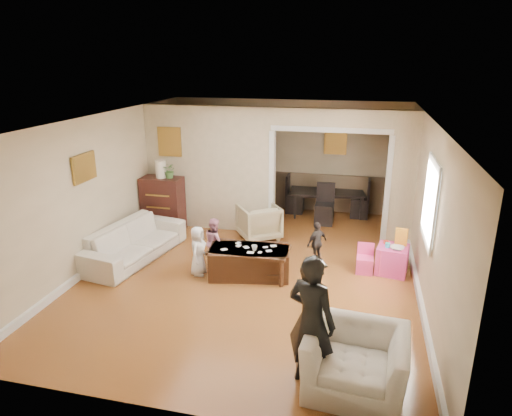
% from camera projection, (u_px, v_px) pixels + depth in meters
% --- Properties ---
extents(floor, '(7.00, 7.00, 0.00)m').
position_uv_depth(floor, '(253.00, 268.00, 8.00)').
color(floor, '#AB5E2C').
rests_on(floor, ground).
extents(partition_left, '(2.75, 0.18, 2.60)m').
position_uv_depth(partition_left, '(210.00, 169.00, 9.55)').
color(partition_left, beige).
rests_on(partition_left, ground).
extents(partition_right, '(0.55, 0.18, 2.60)m').
position_uv_depth(partition_right, '(401.00, 179.00, 8.71)').
color(partition_right, beige).
rests_on(partition_right, ground).
extents(partition_header, '(2.22, 0.18, 0.35)m').
position_uv_depth(partition_header, '(332.00, 118.00, 8.66)').
color(partition_header, beige).
rests_on(partition_header, partition_right).
extents(window_pane, '(0.03, 0.95, 1.10)m').
position_uv_depth(window_pane, '(431.00, 202.00, 6.54)').
color(window_pane, white).
rests_on(window_pane, ground).
extents(framed_art_partition, '(0.45, 0.03, 0.55)m').
position_uv_depth(framed_art_partition, '(170.00, 142.00, 9.47)').
color(framed_art_partition, brown).
rests_on(framed_art_partition, partition_left).
extents(framed_art_sofa_wall, '(0.03, 0.55, 0.40)m').
position_uv_depth(framed_art_sofa_wall, '(84.00, 168.00, 7.47)').
color(framed_art_sofa_wall, brown).
extents(framed_art_alcove, '(0.45, 0.03, 0.55)m').
position_uv_depth(framed_art_alcove, '(336.00, 141.00, 10.40)').
color(framed_art_alcove, brown).
extents(sofa, '(1.21, 2.31, 0.64)m').
position_uv_depth(sofa, '(134.00, 242.00, 8.32)').
color(sofa, silver).
rests_on(sofa, ground).
extents(armchair_back, '(1.06, 1.06, 0.70)m').
position_uv_depth(armchair_back, '(259.00, 222.00, 9.24)').
color(armchair_back, tan).
rests_on(armchair_back, ground).
extents(armchair_front, '(1.17, 1.04, 0.71)m').
position_uv_depth(armchair_front, '(355.00, 361.00, 4.99)').
color(armchair_front, silver).
rests_on(armchair_front, ground).
extents(dresser, '(0.84, 0.47, 1.15)m').
position_uv_depth(dresser, '(163.00, 204.00, 9.60)').
color(dresser, '#34130F').
rests_on(dresser, ground).
extents(table_lamp, '(0.22, 0.22, 0.36)m').
position_uv_depth(table_lamp, '(161.00, 169.00, 9.36)').
color(table_lamp, beige).
rests_on(table_lamp, dresser).
extents(potted_plant, '(0.29, 0.25, 0.32)m').
position_uv_depth(potted_plant, '(170.00, 171.00, 9.33)').
color(potted_plant, '#4E7C37').
rests_on(potted_plant, dresser).
extents(coffee_table, '(1.41, 0.89, 0.49)m').
position_uv_depth(coffee_table, '(249.00, 262.00, 7.66)').
color(coffee_table, '#371C11').
rests_on(coffee_table, ground).
extents(coffee_cup, '(0.11, 0.11, 0.09)m').
position_uv_depth(coffee_cup, '(254.00, 248.00, 7.51)').
color(coffee_cup, silver).
rests_on(coffee_cup, coffee_table).
extents(play_table, '(0.58, 0.58, 0.48)m').
position_uv_depth(play_table, '(392.00, 260.00, 7.77)').
color(play_table, '#E43C97').
rests_on(play_table, ground).
extents(cereal_box, '(0.21, 0.10, 0.30)m').
position_uv_depth(cereal_box, '(401.00, 237.00, 7.71)').
color(cereal_box, yellow).
rests_on(cereal_box, play_table).
extents(cyan_cup, '(0.08, 0.08, 0.08)m').
position_uv_depth(cyan_cup, '(388.00, 245.00, 7.66)').
color(cyan_cup, '#28C1C8').
rests_on(cyan_cup, play_table).
extents(toy_block, '(0.09, 0.07, 0.05)m').
position_uv_depth(toy_block, '(386.00, 242.00, 7.82)').
color(toy_block, red).
rests_on(toy_block, play_table).
extents(play_bowl, '(0.26, 0.26, 0.06)m').
position_uv_depth(play_bowl, '(397.00, 248.00, 7.56)').
color(play_bowl, beige).
rests_on(play_bowl, play_table).
extents(dining_table, '(1.79, 1.19, 0.58)m').
position_uv_depth(dining_table, '(327.00, 203.00, 10.65)').
color(dining_table, black).
rests_on(dining_table, ground).
extents(adult_person, '(0.68, 0.58, 1.58)m').
position_uv_depth(adult_person, '(311.00, 321.00, 4.96)').
color(adult_person, black).
rests_on(adult_person, ground).
extents(child_kneel_a, '(0.28, 0.42, 0.86)m').
position_uv_depth(child_kneel_a, '(198.00, 251.00, 7.65)').
color(child_kneel_a, white).
rests_on(child_kneel_a, ground).
extents(child_kneel_b, '(0.49, 0.53, 0.86)m').
position_uv_depth(child_kneel_b, '(215.00, 242.00, 8.04)').
color(child_kneel_b, '#CD8096').
rests_on(child_kneel_b, ground).
extents(child_toddler, '(0.44, 0.48, 0.78)m').
position_uv_depth(child_toddler, '(317.00, 243.00, 8.08)').
color(child_toddler, black).
rests_on(child_toddler, ground).
extents(craft_papers, '(0.89, 0.45, 0.00)m').
position_uv_depth(craft_papers, '(251.00, 248.00, 7.59)').
color(craft_papers, white).
rests_on(craft_papers, coffee_table).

